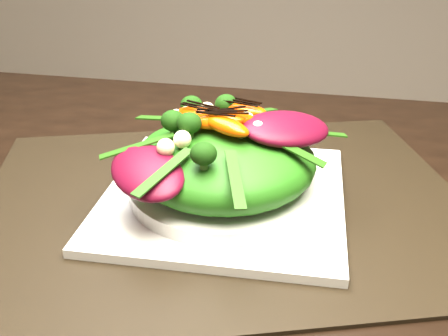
% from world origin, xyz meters
% --- Properties ---
extents(dining_table, '(1.60, 0.90, 0.75)m').
position_xyz_m(dining_table, '(0.00, 0.00, 0.73)').
color(dining_table, black).
rests_on(dining_table, floor).
extents(placemat, '(0.65, 0.57, 0.00)m').
position_xyz_m(placemat, '(0.07, 0.05, 0.75)').
color(placemat, black).
rests_on(placemat, dining_table).
extents(plate_base, '(0.28, 0.28, 0.01)m').
position_xyz_m(plate_base, '(0.07, 0.05, 0.76)').
color(plate_base, silver).
rests_on(plate_base, placemat).
extents(salad_bowl, '(0.23, 0.23, 0.02)m').
position_xyz_m(salad_bowl, '(0.07, 0.05, 0.77)').
color(salad_bowl, silver).
rests_on(salad_bowl, plate_base).
extents(lettuce_mound, '(0.26, 0.26, 0.07)m').
position_xyz_m(lettuce_mound, '(0.07, 0.05, 0.80)').
color(lettuce_mound, '#276312').
rests_on(lettuce_mound, salad_bowl).
extents(radicchio_leaf, '(0.12, 0.11, 0.02)m').
position_xyz_m(radicchio_leaf, '(0.14, 0.06, 0.84)').
color(radicchio_leaf, '#470718').
rests_on(radicchio_leaf, lettuce_mound).
extents(orange_segment, '(0.06, 0.03, 0.02)m').
position_xyz_m(orange_segment, '(0.05, 0.06, 0.85)').
color(orange_segment, '#D03903').
rests_on(orange_segment, lettuce_mound).
extents(broccoli_floret, '(0.05, 0.05, 0.04)m').
position_xyz_m(broccoli_floret, '(0.01, 0.09, 0.85)').
color(broccoli_floret, '#17360A').
rests_on(broccoli_floret, lettuce_mound).
extents(macadamia_nut, '(0.02, 0.02, 0.02)m').
position_xyz_m(macadamia_nut, '(0.12, -0.00, 0.84)').
color(macadamia_nut, '#C1B188').
rests_on(macadamia_nut, lettuce_mound).
extents(balsamic_drizzle, '(0.05, 0.00, 0.00)m').
position_xyz_m(balsamic_drizzle, '(0.05, 0.06, 0.86)').
color(balsamic_drizzle, black).
rests_on(balsamic_drizzle, orange_segment).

